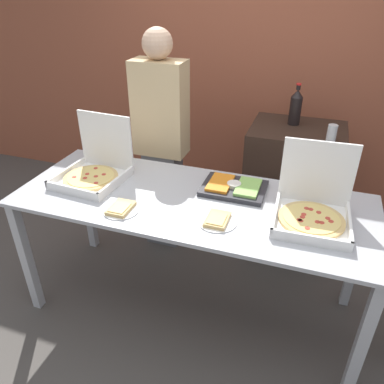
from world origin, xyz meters
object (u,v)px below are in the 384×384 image
soda_can_silver (332,133)px  veggie_tray (234,187)px  pizza_box_near_right (313,208)px  paper_plate_front_left (121,209)px  person_guest_plaid (162,142)px  pizza_box_near_left (95,169)px  soda_bottle (296,107)px  paper_plate_front_center (217,220)px

soda_can_silver → veggie_tray: bearing=-133.6°
pizza_box_near_right → paper_plate_front_left: 1.09m
paper_plate_front_left → person_guest_plaid: bearing=98.1°
pizza_box_near_left → soda_bottle: soda_bottle is taller
paper_plate_front_center → veggie_tray: 0.37m
paper_plate_front_left → soda_bottle: 1.57m
pizza_box_near_right → paper_plate_front_center: 0.53m
soda_can_silver → person_guest_plaid: (-1.24, -0.09, -0.20)m
person_guest_plaid → soda_bottle: bearing=-158.8°
soda_can_silver → pizza_box_near_right: bearing=-94.4°
pizza_box_near_right → soda_bottle: bearing=100.2°
pizza_box_near_right → pizza_box_near_left: size_ratio=0.98×
paper_plate_front_left → pizza_box_near_right: bearing=14.4°
veggie_tray → person_guest_plaid: person_guest_plaid is taller
pizza_box_near_right → soda_bottle: 1.08m
pizza_box_near_left → paper_plate_front_left: pizza_box_near_left is taller
soda_bottle → person_guest_plaid: person_guest_plaid is taller
pizza_box_near_right → veggie_tray: (-0.49, 0.17, -0.05)m
soda_bottle → person_guest_plaid: size_ratio=0.18×
pizza_box_near_left → person_guest_plaid: person_guest_plaid is taller
pizza_box_near_left → paper_plate_front_left: 0.47m
soda_bottle → soda_can_silver: size_ratio=2.54×
paper_plate_front_center → soda_bottle: size_ratio=0.71×
soda_can_silver → soda_bottle: bearing=134.8°
pizza_box_near_right → soda_bottle: (-0.22, 1.03, 0.25)m
pizza_box_near_left → paper_plate_front_left: bearing=-36.7°
soda_can_silver → paper_plate_front_center: bearing=-120.1°
pizza_box_near_right → pizza_box_near_left: 1.41m
pizza_box_near_right → pizza_box_near_left: (-1.41, 0.03, -0.00)m
paper_plate_front_left → person_guest_plaid: size_ratio=0.12×
paper_plate_front_center → person_guest_plaid: size_ratio=0.13×
paper_plate_front_center → soda_can_silver: bearing=59.9°
pizza_box_near_right → veggie_tray: size_ratio=1.10×
paper_plate_front_left → soda_can_silver: 1.52m
pizza_box_near_left → soda_can_silver: pizza_box_near_left is taller
pizza_box_near_right → person_guest_plaid: bearing=149.1°
pizza_box_near_left → paper_plate_front_left: (0.35, -0.30, -0.06)m
veggie_tray → pizza_box_near_left: bearing=-171.2°
paper_plate_front_center → veggie_tray: bearing=89.2°
pizza_box_near_right → soda_can_silver: bearing=83.5°
pizza_box_near_left → soda_bottle: (1.18, 1.00, 0.25)m
veggie_tray → pizza_box_near_right: bearing=-19.6°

